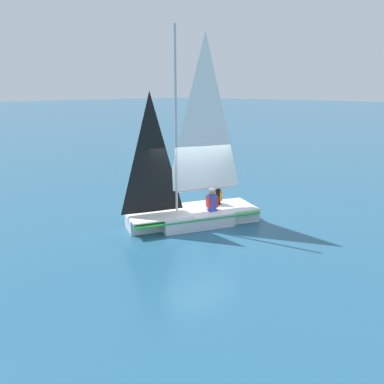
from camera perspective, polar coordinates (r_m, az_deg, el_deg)
ground_plane at (r=12.31m, az=0.00°, el=-4.65°), size 260.00×260.00×0.00m
sailboat_main at (r=12.07m, az=0.05°, el=-1.20°), size 4.45×3.32×6.01m
sailor_helm at (r=12.07m, az=3.06°, el=-1.92°), size 0.42×0.40×1.16m
sailor_crew at (r=12.73m, az=3.70°, el=-1.01°), size 0.42×0.40×1.16m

